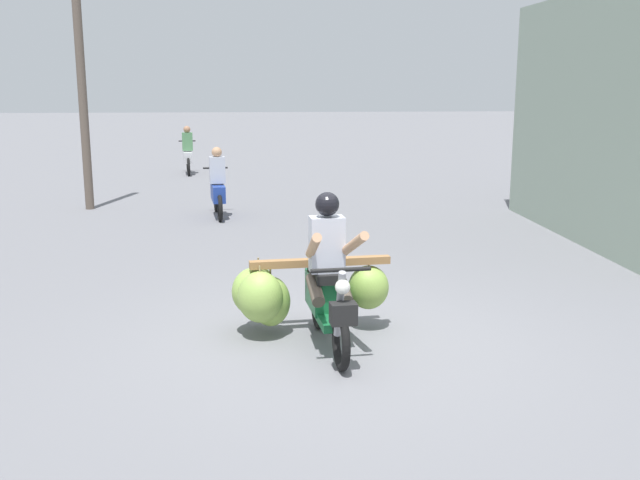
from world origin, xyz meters
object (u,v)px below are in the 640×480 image
at_px(motorbike_distant_ahead_right, 218,189).
at_px(utility_pole, 79,43).
at_px(motorbike_main_loaded, 297,289).
at_px(motorbike_distant_ahead_left, 188,155).

distance_m(motorbike_distant_ahead_right, utility_pole, 4.16).
distance_m(motorbike_main_loaded, motorbike_distant_ahead_left, 14.51).
bearing_deg(motorbike_distant_ahead_right, motorbike_distant_ahead_left, 99.71).
bearing_deg(motorbike_distant_ahead_left, motorbike_main_loaded, -80.48).
xyz_separation_m(motorbike_main_loaded, utility_pole, (-3.95, 8.36, 2.90)).
bearing_deg(motorbike_main_loaded, utility_pole, 115.27).
distance_m(motorbike_main_loaded, motorbike_distant_ahead_right, 7.25).
xyz_separation_m(motorbike_distant_ahead_left, utility_pole, (-1.55, -5.95, 2.85)).
height_order(motorbike_distant_ahead_left, utility_pole, utility_pole).
xyz_separation_m(motorbike_main_loaded, motorbike_distant_ahead_left, (-2.40, 14.31, 0.04)).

